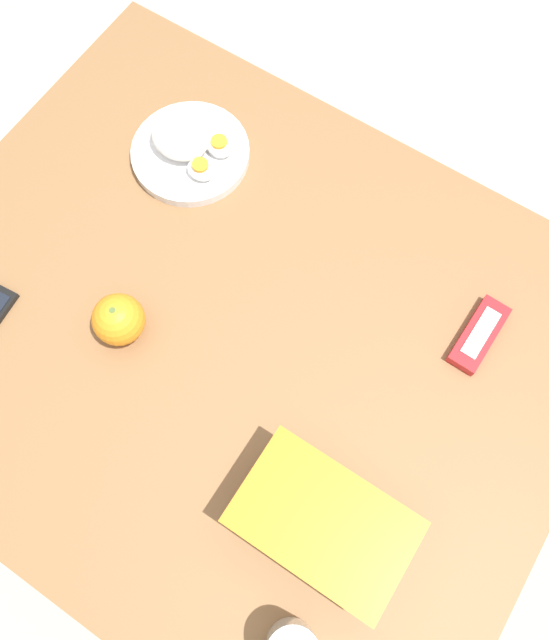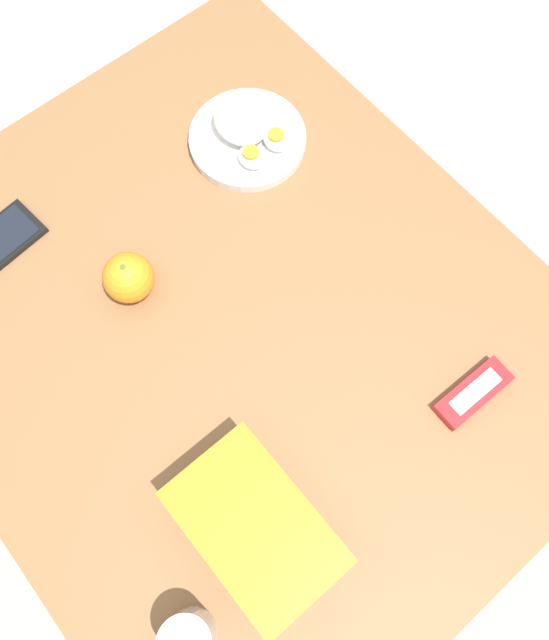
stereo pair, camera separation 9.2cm
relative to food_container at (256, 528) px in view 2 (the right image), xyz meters
The scene contains 8 objects.
ground_plane 0.87m from the food_container, 32.54° to the right, with size 10.00×10.00×0.00m, color #B2A899.
table 0.35m from the food_container, 32.54° to the right, with size 1.05×0.88×0.78m.
food_container is the anchor object (origin of this frame).
orange_fruit 0.41m from the food_container, 11.35° to the right, with size 0.08×0.08×0.08m.
rice_plate 0.63m from the food_container, 37.99° to the right, with size 0.20×0.20×0.06m.
candy_bar 0.37m from the food_container, 99.25° to the right, with size 0.05×0.12×0.02m.
cell_phone 0.60m from the food_container, ahead, with size 0.09×0.14×0.01m.
drinking_glass 0.15m from the food_container, 107.95° to the left, with size 0.07×0.07×0.09m.
Camera 2 is at (-0.29, 0.16, 1.67)m, focal length 35.00 mm.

